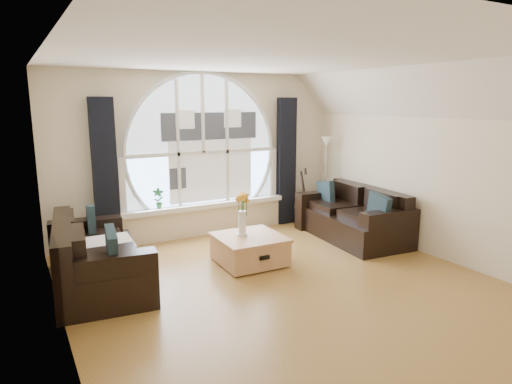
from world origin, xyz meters
name	(u,v)px	position (x,y,z in m)	size (l,w,h in m)	color
ground	(292,290)	(0.00, 0.00, 0.00)	(5.00, 5.50, 0.01)	brown
ceiling	(296,57)	(0.00, 0.00, 2.70)	(5.00, 5.50, 0.01)	silver
wall_back	(202,155)	(0.00, 2.75, 1.35)	(5.00, 0.01, 2.70)	beige
wall_left	(57,204)	(-2.50, 0.00, 1.35)	(0.01, 5.50, 2.70)	beige
wall_right	(442,165)	(2.50, 0.00, 1.35)	(0.01, 5.50, 2.70)	beige
attic_slope	(433,92)	(2.20, 0.00, 2.35)	(0.92, 5.50, 0.72)	silver
arched_window	(202,139)	(0.00, 2.72, 1.62)	(2.60, 0.06, 2.15)	silver
window_sill	(206,205)	(0.00, 2.65, 0.51)	(2.90, 0.22, 0.08)	white
window_frame	(203,139)	(0.00, 2.69, 1.62)	(2.76, 0.08, 2.15)	white
neighbor_house	(211,146)	(0.15, 2.71, 1.50)	(1.70, 0.02, 1.50)	silver
curtain_left	(105,176)	(-1.60, 2.63, 1.15)	(0.35, 0.12, 2.30)	black
curtain_right	(286,162)	(1.60, 2.63, 1.15)	(0.35, 0.12, 2.30)	black
sofa_left	(98,255)	(-2.00, 1.28, 0.40)	(0.95, 1.90, 0.84)	black
sofa_right	(352,215)	(2.01, 1.26, 0.40)	(0.95, 1.89, 0.84)	black
coffee_chest	(249,248)	(-0.01, 1.07, 0.22)	(0.89, 0.89, 0.44)	tan
throw_blanket	(109,246)	(-1.86, 1.25, 0.50)	(0.55, 0.55, 0.10)	silver
vase_flowers	(242,208)	(-0.08, 1.15, 0.79)	(0.24, 0.24, 0.70)	white
floor_lamp	(325,181)	(2.23, 2.28, 0.80)	(0.24, 0.24, 1.60)	#B2B2B2
guitar	(301,196)	(1.80, 2.42, 0.53)	(0.36, 0.24, 1.06)	brown
potted_plant	(158,198)	(-0.81, 2.65, 0.72)	(0.18, 0.12, 0.33)	#1E6023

